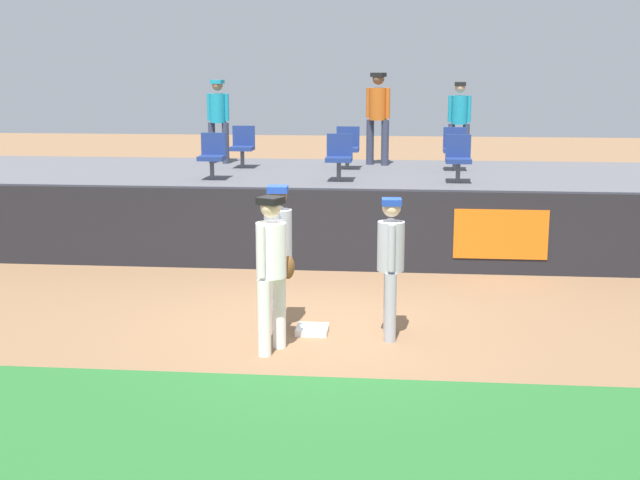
{
  "coord_description": "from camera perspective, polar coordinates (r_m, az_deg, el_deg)",
  "views": [
    {
      "loc": [
        1.09,
        -10.46,
        3.36
      ],
      "look_at": [
        0.0,
        0.86,
        1.0
      ],
      "focal_mm": 47.84,
      "sensor_mm": 36.0,
      "label": 1
    }
  ],
  "objects": [
    {
      "name": "seat_back_center",
      "position": [
        17.09,
        1.86,
        6.34
      ],
      "size": [
        0.46,
        0.44,
        0.84
      ],
      "color": "#4C4C51",
      "rests_on": "bleacher_platform"
    },
    {
      "name": "seat_front_right",
      "position": [
        15.3,
        9.23,
        5.56
      ],
      "size": [
        0.44,
        0.44,
        0.84
      ],
      "color": "#4C4C51",
      "rests_on": "bleacher_platform"
    },
    {
      "name": "spectator_casual",
      "position": [
        18.13,
        9.3,
        8.13
      ],
      "size": [
        0.47,
        0.35,
        1.7
      ],
      "rotation": [
        0.0,
        0.0,
        3.05
      ],
      "color": "#33384C",
      "rests_on": "bleacher_platform"
    },
    {
      "name": "seat_front_center",
      "position": [
        15.3,
        1.29,
        5.72
      ],
      "size": [
        0.47,
        0.44,
        0.84
      ],
      "color": "#4C4C51",
      "rests_on": "bleacher_platform"
    },
    {
      "name": "spectator_hooded",
      "position": [
        18.16,
        -6.83,
        8.28
      ],
      "size": [
        0.48,
        0.38,
        1.74
      ],
      "rotation": [
        0.0,
        0.0,
        2.97
      ],
      "color": "#33384C",
      "rests_on": "bleacher_platform"
    },
    {
      "name": "player_runner_visitor",
      "position": [
        10.8,
        -2.82,
        -0.48
      ],
      "size": [
        0.37,
        0.52,
        1.86
      ],
      "rotation": [
        0.0,
        0.0,
        -1.52
      ],
      "color": "#9EA3AD",
      "rests_on": "ground_plane"
    },
    {
      "name": "ground_plane",
      "position": [
        11.04,
        -0.45,
        -5.99
      ],
      "size": [
        60.0,
        60.0,
        0.0
      ],
      "primitive_type": "plane",
      "color": "#846042"
    },
    {
      "name": "seat_back_right",
      "position": [
        17.09,
        9.01,
        6.2
      ],
      "size": [
        0.45,
        0.44,
        0.84
      ],
      "color": "#4C4C51",
      "rests_on": "bleacher_platform"
    },
    {
      "name": "seat_back_left",
      "position": [
        17.35,
        -5.19,
        6.38
      ],
      "size": [
        0.45,
        0.44,
        0.84
      ],
      "color": "#4C4C51",
      "rests_on": "bleacher_platform"
    },
    {
      "name": "spectator_capped",
      "position": [
        17.77,
        3.9,
        8.55
      ],
      "size": [
        0.5,
        0.47,
        1.89
      ],
      "rotation": [
        0.0,
        0.0,
        2.75
      ],
      "color": "#33384C",
      "rests_on": "bleacher_platform"
    },
    {
      "name": "field_wall",
      "position": [
        14.04,
        0.98,
        0.69
      ],
      "size": [
        18.0,
        0.26,
        1.34
      ],
      "color": "black",
      "rests_on": "ground_plane"
    },
    {
      "name": "first_base",
      "position": [
        10.9,
        -0.51,
        -6.02
      ],
      "size": [
        0.4,
        0.4,
        0.08
      ],
      "primitive_type": "cube",
      "color": "white",
      "rests_on": "ground_plane"
    },
    {
      "name": "bleacher_platform",
      "position": [
        16.57,
        1.64,
        2.29
      ],
      "size": [
        18.0,
        4.8,
        1.29
      ],
      "primitive_type": "cube",
      "color": "#59595E",
      "rests_on": "ground_plane"
    },
    {
      "name": "grass_foreground_strip",
      "position": [
        8.17,
        -2.74,
        -12.54
      ],
      "size": [
        18.0,
        2.8,
        0.01
      ],
      "primitive_type": "cube",
      "color": "#26662B",
      "rests_on": "ground_plane"
    },
    {
      "name": "player_fielder_home",
      "position": [
        9.95,
        -3.23,
        -1.58
      ],
      "size": [
        0.51,
        0.51,
        1.86
      ],
      "rotation": [
        0.0,
        0.0,
        -1.98
      ],
      "color": "white",
      "rests_on": "ground_plane"
    },
    {
      "name": "player_coach_visitor",
      "position": [
        10.5,
        4.75,
        -1.21
      ],
      "size": [
        0.35,
        0.49,
        1.76
      ],
      "rotation": [
        0.0,
        0.0,
        -1.52
      ],
      "color": "#9EA3AD",
      "rests_on": "ground_plane"
    },
    {
      "name": "seat_front_left",
      "position": [
        15.64,
        -7.2,
        5.76
      ],
      "size": [
        0.46,
        0.44,
        0.84
      ],
      "color": "#4C4C51",
      "rests_on": "bleacher_platform"
    }
  ]
}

